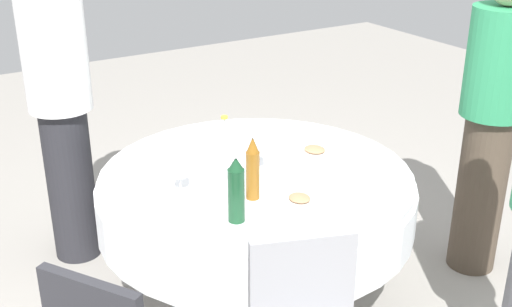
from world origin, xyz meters
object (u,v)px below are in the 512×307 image
at_px(dining_table, 256,200).
at_px(person_rear, 492,119).
at_px(person_west, 61,106).
at_px(bottle_clear_far, 225,145).
at_px(plate_south, 315,152).
at_px(bottle_amber_west, 253,169).
at_px(wine_glass_inner, 258,148).
at_px(plate_north, 227,133).
at_px(wine_glass_mid, 180,171).
at_px(bottle_dark_green_rear, 236,190).
at_px(plate_east, 299,201).

height_order(dining_table, person_rear, person_rear).
height_order(dining_table, person_west, person_west).
height_order(bottle_clear_far, person_rear, person_rear).
distance_m(plate_south, person_rear, 0.94).
bearing_deg(bottle_amber_west, dining_table, -34.53).
bearing_deg(person_west, bottle_amber_west, -101.07).
xyz_separation_m(wine_glass_inner, plate_north, (0.49, -0.10, -0.11)).
relative_size(bottle_clear_far, wine_glass_mid, 1.92).
bearing_deg(wine_glass_inner, wine_glass_mid, 91.35).
bearing_deg(plate_south, person_rear, -113.82).
height_order(dining_table, bottle_amber_west, bottle_amber_west).
height_order(plate_south, person_rear, person_rear).
bearing_deg(person_rear, wine_glass_inner, -91.19).
relative_size(plate_north, person_west, 0.14).
distance_m(bottle_dark_green_rear, plate_north, 0.98).
bearing_deg(bottle_amber_west, plate_east, -135.26).
bearing_deg(bottle_clear_far, person_west, 33.25).
distance_m(bottle_amber_west, wine_glass_inner, 0.29).
relative_size(wine_glass_inner, plate_south, 0.64).
xyz_separation_m(bottle_dark_green_rear, plate_north, (0.87, -0.44, -0.13)).
relative_size(dining_table, wine_glass_mid, 10.81).
bearing_deg(wine_glass_inner, bottle_clear_far, 51.71).
bearing_deg(person_west, wine_glass_inner, -88.41).
bearing_deg(bottle_clear_far, dining_table, -139.78).
xyz_separation_m(wine_glass_mid, person_west, (0.94, 0.25, 0.07)).
height_order(bottle_amber_west, bottle_dark_green_rear, bottle_amber_west).
height_order(bottle_dark_green_rear, plate_north, bottle_dark_green_rear).
distance_m(dining_table, plate_south, 0.41).
bearing_deg(plate_north, bottle_dark_green_rear, 153.27).
bearing_deg(dining_table, plate_east, 179.83).
relative_size(plate_east, plate_north, 0.93).
distance_m(bottle_dark_green_rear, wine_glass_inner, 0.50).
bearing_deg(person_rear, bottle_dark_green_rear, -74.07).
relative_size(wine_glass_mid, person_west, 0.08).
relative_size(dining_table, wine_glass_inner, 9.39).
bearing_deg(bottle_dark_green_rear, bottle_amber_west, -49.55).
height_order(bottle_dark_green_rear, person_west, person_west).
xyz_separation_m(bottle_dark_green_rear, person_west, (1.30, 0.34, 0.03)).
distance_m(wine_glass_inner, plate_south, 0.36).
relative_size(bottle_dark_green_rear, person_rear, 0.18).
bearing_deg(bottle_dark_green_rear, wine_glass_inner, -41.85).
relative_size(bottle_dark_green_rear, wine_glass_mid, 2.11).
distance_m(bottle_dark_green_rear, person_west, 1.34).
relative_size(dining_table, bottle_clear_far, 5.63).
bearing_deg(bottle_amber_west, wine_glass_mid, 47.39).
relative_size(bottle_amber_west, plate_south, 1.20).
distance_m(wine_glass_inner, wine_glass_mid, 0.42).
relative_size(wine_glass_mid, person_rear, 0.08).
distance_m(bottle_amber_west, plate_south, 0.59).
distance_m(plate_east, person_rear, 1.24).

